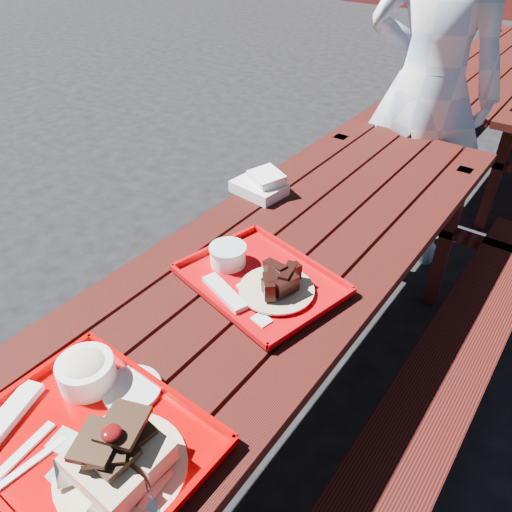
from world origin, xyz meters
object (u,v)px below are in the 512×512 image
at_px(near_tray, 97,427).
at_px(person, 428,90).
at_px(far_tray, 257,277).
at_px(picnic_table_far, 497,89).
at_px(picnic_table_near, 281,295).

bearing_deg(near_tray, person, 92.84).
bearing_deg(far_tray, picnic_table_far, 90.57).
xyz_separation_m(near_tray, person, (-0.11, 2.15, 0.14)).
bearing_deg(near_tray, picnic_table_far, 91.03).
xyz_separation_m(picnic_table_near, near_tray, (0.06, -0.82, 0.23)).
bearing_deg(picnic_table_far, picnic_table_near, -90.00).
relative_size(picnic_table_near, near_tray, 4.64).
bearing_deg(picnic_table_far, far_tray, -89.43).
height_order(picnic_table_near, near_tray, near_tray).
height_order(near_tray, person, person).
bearing_deg(picnic_table_far, person, -91.64).
bearing_deg(picnic_table_near, person, 91.80).
relative_size(picnic_table_far, person, 1.29).
bearing_deg(person, picnic_table_far, -93.81).
xyz_separation_m(far_tray, person, (-0.07, 1.52, 0.15)).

